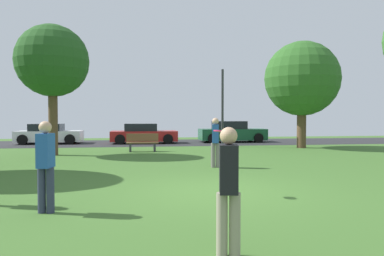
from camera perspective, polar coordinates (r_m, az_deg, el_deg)
ground_plane at (r=8.41m, az=3.43°, el=-10.14°), size 44.00×44.00×0.00m
road_strip at (r=24.17m, az=-4.33°, el=-2.35°), size 44.00×6.40×0.01m
oak_tree_right at (r=21.09m, az=17.15°, el=7.47°), size 4.16×4.16×5.96m
maple_tree_near at (r=17.53m, az=-21.40°, el=9.84°), size 3.24×3.24×5.90m
person_thrower at (r=12.28m, az=3.76°, el=-1.92°), size 0.30×0.36×1.71m
person_catcher at (r=4.48m, az=5.85°, el=-9.18°), size 0.30×0.36×1.61m
person_walking at (r=6.97m, az=-22.34°, el=-5.11°), size 0.30×0.36×1.66m
frisbee_disc at (r=7.87m, az=4.42°, el=-0.50°), size 0.38×0.38×0.06m
parked_car_white at (r=25.02m, az=-21.82°, el=-0.95°), size 4.04×2.08×1.29m
parked_car_red at (r=23.82m, az=-7.78°, el=-0.97°), size 4.32×2.09×1.30m
parked_car_green at (r=24.91m, az=6.33°, el=-0.70°), size 4.53×2.09×1.45m
park_bench at (r=18.07m, az=-7.91°, el=-2.28°), size 1.60×0.45×0.90m
street_lamp_post at (r=20.81m, az=4.89°, el=3.18°), size 0.14×0.14×4.50m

